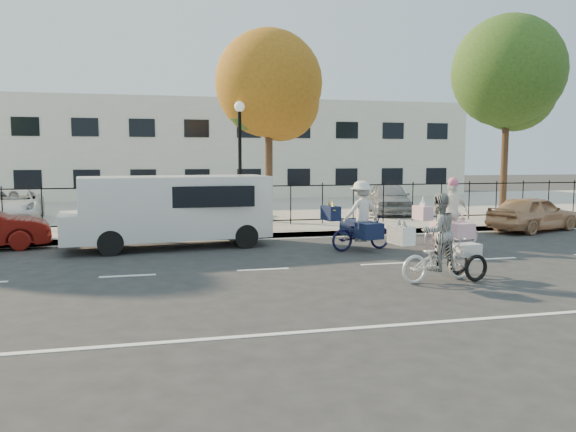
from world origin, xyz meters
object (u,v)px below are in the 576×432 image
object	(u,v)px
bull_bike	(360,223)
lot_car_d	(389,198)
lamppost	(240,142)
zebra_trike	(438,248)
lot_car_b	(13,205)
pedestrian	(103,208)
unicorn_bike	(451,223)
gold_sedan	(533,213)
white_van	(172,208)
lot_car_c	(207,198)

from	to	relation	value
bull_bike	lot_car_d	xyz separation A→B (m)	(4.25, 7.82, 0.06)
lamppost	zebra_trike	distance (m)	9.56
lot_car_b	lot_car_d	bearing A→B (deg)	-10.81
lamppost	pedestrian	distance (m)	5.04
lamppost	unicorn_bike	size ratio (longest dim) A/B	2.14
gold_sedan	bull_bike	bearing A→B (deg)	89.25
bull_bike	pedestrian	world-z (taller)	bull_bike
white_van	lot_car_b	world-z (taller)	white_van
white_van	lot_car_c	distance (m)	7.83
bull_bike	lot_car_c	xyz separation A→B (m)	(-3.39, 9.37, 0.09)
lot_car_d	lot_car_b	bearing A→B (deg)	-167.40
lamppost	unicorn_bike	world-z (taller)	lamppost
pedestrian	bull_bike	bearing A→B (deg)	116.56
bull_bike	white_van	size ratio (longest dim) A/B	0.36
unicorn_bike	gold_sedan	xyz separation A→B (m)	(4.80, 2.88, -0.12)
pedestrian	lot_car_c	bearing A→B (deg)	-159.21
lamppost	zebra_trike	world-z (taller)	lamppost
zebra_trike	lot_car_c	size ratio (longest dim) A/B	0.50
lot_car_c	lot_car_b	bearing A→B (deg)	172.26
white_van	gold_sedan	xyz separation A→B (m)	(12.39, 0.70, -0.50)
white_van	bull_bike	bearing A→B (deg)	-25.56
pedestrian	lot_car_c	size ratio (longest dim) A/B	0.36
lot_car_c	lot_car_d	size ratio (longest dim) A/B	1.09
gold_sedan	unicorn_bike	bearing A→B (deg)	101.80
zebra_trike	lot_car_d	distance (m)	12.57
lamppost	lot_car_c	xyz separation A→B (m)	(-0.74, 4.64, -2.25)
gold_sedan	lamppost	bearing A→B (deg)	57.83
lamppost	bull_bike	distance (m)	5.91
gold_sedan	lot_car_b	world-z (taller)	lot_car_b
zebra_trike	pedestrian	distance (m)	11.24
unicorn_bike	pedestrian	bearing A→B (deg)	58.17
gold_sedan	pedestrian	size ratio (longest dim) A/B	2.35
lot_car_c	lot_car_d	bearing A→B (deg)	-24.56
unicorn_bike	lot_car_d	xyz separation A→B (m)	(1.73, 8.26, 0.08)
lot_car_b	lot_car_d	distance (m)	15.09
zebra_trike	lot_car_b	bearing A→B (deg)	31.01
unicorn_bike	white_van	distance (m)	7.91
zebra_trike	white_van	bearing A→B (deg)	32.36
bull_bike	gold_sedan	xyz separation A→B (m)	(7.31, 2.44, -0.15)
unicorn_bike	lot_car_b	world-z (taller)	unicorn_bike
white_van	unicorn_bike	bearing A→B (deg)	-22.69
lot_car_b	pedestrian	bearing A→B (deg)	-56.89
lot_car_c	lamppost	bearing A→B (deg)	-93.94
zebra_trike	gold_sedan	bearing A→B (deg)	-57.39
zebra_trike	unicorn_bike	xyz separation A→B (m)	(2.34, 3.63, 0.04)
zebra_trike	lot_car_d	world-z (taller)	zebra_trike
zebra_trike	unicorn_bike	distance (m)	4.32
gold_sedan	lot_car_c	distance (m)	12.75
unicorn_bike	lot_car_d	size ratio (longest dim) A/B	0.51
zebra_trike	lot_car_d	bearing A→B (deg)	-28.66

